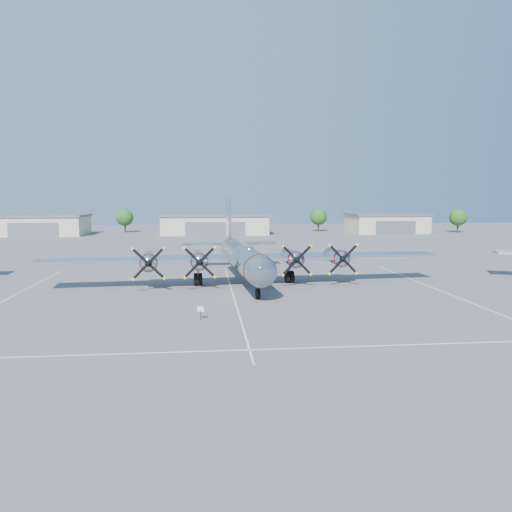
{
  "coord_description": "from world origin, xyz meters",
  "views": [
    {
      "loc": [
        -2.83,
        -53.28,
        9.85
      ],
      "look_at": [
        3.0,
        2.77,
        3.2
      ],
      "focal_mm": 35.0,
      "sensor_mm": 36.0,
      "label": 1
    }
  ],
  "objects": [
    {
      "name": "hangar_west",
      "position": [
        -45.0,
        81.96,
        2.71
      ],
      "size": [
        22.6,
        14.6,
        5.4
      ],
      "color": "#C0B599",
      "rests_on": "ground"
    },
    {
      "name": "tree_far_east",
      "position": [
        68.0,
        80.0,
        4.22
      ],
      "size": [
        4.8,
        4.8,
        6.64
      ],
      "color": "#382619",
      "rests_on": "ground"
    },
    {
      "name": "hangar_center",
      "position": [
        0.0,
        81.96,
        2.71
      ],
      "size": [
        28.6,
        14.6,
        5.4
      ],
      "color": "#C0B599",
      "rests_on": "ground"
    },
    {
      "name": "tree_east",
      "position": [
        30.0,
        88.0,
        4.22
      ],
      "size": [
        4.8,
        4.8,
        6.64
      ],
      "color": "#382619",
      "rests_on": "ground"
    },
    {
      "name": "tree_west",
      "position": [
        -25.0,
        90.0,
        4.22
      ],
      "size": [
        4.8,
        4.8,
        6.64
      ],
      "color": "#382619",
      "rests_on": "ground"
    },
    {
      "name": "parking_lines",
      "position": [
        0.0,
        -1.75,
        0.01
      ],
      "size": [
        60.0,
        50.08,
        0.01
      ],
      "color": "silver",
      "rests_on": "ground"
    },
    {
      "name": "main_bomber_b29",
      "position": [
        1.52,
        4.5,
        0.0
      ],
      "size": [
        46.79,
        33.69,
        9.89
      ],
      "primitive_type": null,
      "rotation": [
        0.0,
        0.0,
        0.07
      ],
      "color": "silver",
      "rests_on": "ground"
    },
    {
      "name": "hangar_east",
      "position": [
        48.0,
        81.96,
        2.71
      ],
      "size": [
        20.6,
        14.6,
        5.4
      ],
      "color": "#C0B599",
      "rests_on": "ground"
    },
    {
      "name": "info_placard",
      "position": [
        -3.2,
        -13.58,
        0.77
      ],
      "size": [
        0.55,
        0.26,
        1.09
      ],
      "rotation": [
        0.0,
        0.0,
        -0.39
      ],
      "color": "black",
      "rests_on": "ground"
    },
    {
      "name": "ground",
      "position": [
        0.0,
        0.0,
        0.0
      ],
      "size": [
        260.0,
        260.0,
        0.0
      ],
      "primitive_type": "plane",
      "color": "#5D5D60",
      "rests_on": "ground"
    }
  ]
}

